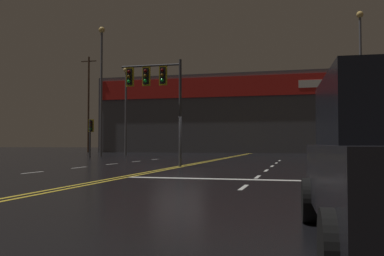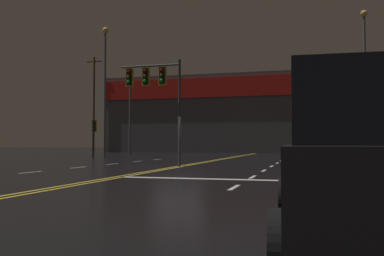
{
  "view_description": "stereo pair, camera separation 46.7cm",
  "coord_description": "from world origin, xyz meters",
  "views": [
    {
      "loc": [
        5.89,
        -20.13,
        1.14
      ],
      "look_at": [
        0.0,
        2.64,
        2.0
      ],
      "focal_mm": 40.0,
      "sensor_mm": 36.0,
      "label": 1
    },
    {
      "loc": [
        6.34,
        -20.0,
        1.14
      ],
      "look_at": [
        0.0,
        2.64,
        2.0
      ],
      "focal_mm": 40.0,
      "sensor_mm": 36.0,
      "label": 2
    }
  ],
  "objects": [
    {
      "name": "ground_plane",
      "position": [
        0.0,
        0.0,
        0.0
      ],
      "size": [
        200.0,
        200.0,
        0.0
      ],
      "primitive_type": "plane",
      "color": "black"
    },
    {
      "name": "road_markings",
      "position": [
        0.75,
        -1.12,
        0.0
      ],
      "size": [
        13.07,
        60.0,
        0.01
      ],
      "color": "gold",
      "rests_on": "ground"
    },
    {
      "name": "traffic_signal_median",
      "position": [
        -1.44,
        0.49,
        4.21
      ],
      "size": [
        3.25,
        0.36,
        5.4
      ],
      "color": "#38383D",
      "rests_on": "ground"
    },
    {
      "name": "traffic_signal_corner_northwest",
      "position": [
        -10.15,
        10.22,
        2.23
      ],
      "size": [
        0.42,
        0.36,
        3.05
      ],
      "color": "#38383D",
      "rests_on": "ground"
    },
    {
      "name": "traffic_signal_corner_northeast",
      "position": [
        9.46,
        9.61,
        2.94
      ],
      "size": [
        0.42,
        0.36,
        4.01
      ],
      "color": "#38383D",
      "rests_on": "ground"
    },
    {
      "name": "streetlight_near_right",
      "position": [
        -11.49,
        14.65,
        7.22
      ],
      "size": [
        0.56,
        0.56,
        11.64
      ],
      "color": "#59595E",
      "rests_on": "ground"
    },
    {
      "name": "streetlight_median_approach",
      "position": [
        -11.56,
        20.33,
        5.77
      ],
      "size": [
        0.56,
        0.56,
        8.98
      ],
      "color": "#59595E",
      "rests_on": "ground"
    },
    {
      "name": "streetlight_far_left",
      "position": [
        10.56,
        16.93,
        7.43
      ],
      "size": [
        0.56,
        0.56,
        12.02
      ],
      "color": "#59595E",
      "rests_on": "ground"
    },
    {
      "name": "parked_car",
      "position": [
        6.95,
        -15.13,
        0.95
      ],
      "size": [
        2.19,
        4.38,
        1.88
      ],
      "color": "black",
      "rests_on": "ground"
    },
    {
      "name": "building_backdrop",
      "position": [
        0.0,
        36.49,
        4.95
      ],
      "size": [
        40.59,
        10.23,
        9.86
      ],
      "color": "#4C4C51",
      "rests_on": "ground"
    },
    {
      "name": "utility_pole_row",
      "position": [
        0.47,
        31.1,
        6.43
      ],
      "size": [
        47.13,
        0.26,
        12.7
      ],
      "color": "#4C3828",
      "rests_on": "ground"
    }
  ]
}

